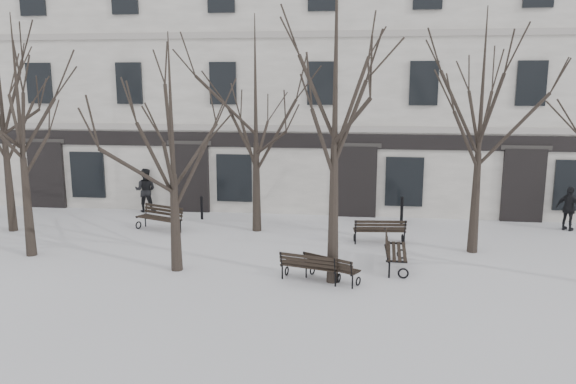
% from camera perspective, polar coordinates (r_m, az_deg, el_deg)
% --- Properties ---
extents(ground, '(100.00, 100.00, 0.00)m').
position_cam_1_polar(ground, '(16.13, -6.10, -8.65)').
color(ground, silver).
rests_on(ground, ground).
extents(building, '(40.40, 10.20, 11.40)m').
position_cam_1_polar(building, '(27.95, -0.03, 11.23)').
color(building, silver).
rests_on(building, ground).
extents(tree_0, '(5.22, 5.22, 7.46)m').
position_cam_1_polar(tree_0, '(19.08, -25.69, 7.70)').
color(tree_0, black).
rests_on(tree_0, ground).
extents(tree_1, '(4.75, 4.75, 6.79)m').
position_cam_1_polar(tree_1, '(16.15, -11.76, 6.64)').
color(tree_1, black).
rests_on(tree_1, ground).
extents(tree_2, '(6.36, 6.36, 9.09)m').
position_cam_1_polar(tree_2, '(14.83, 4.86, 12.04)').
color(tree_2, black).
rests_on(tree_2, ground).
extents(tree_4, '(5.88, 5.88, 8.39)m').
position_cam_1_polar(tree_4, '(22.71, -27.24, 9.41)').
color(tree_4, black).
rests_on(tree_4, ground).
extents(tree_5, '(5.46, 5.46, 7.80)m').
position_cam_1_polar(tree_5, '(20.31, -3.32, 9.48)').
color(tree_5, black).
rests_on(tree_5, ground).
extents(tree_6, '(5.39, 5.39, 7.70)m').
position_cam_1_polar(tree_6, '(18.58, 19.07, 8.57)').
color(tree_6, black).
rests_on(tree_6, ground).
extents(bench_1, '(1.73, 0.99, 0.83)m').
position_cam_1_polar(bench_1, '(15.62, 2.22, -7.51)').
color(bench_1, black).
rests_on(bench_1, ground).
extents(bench_2, '(1.64, 1.25, 0.80)m').
position_cam_1_polar(bench_2, '(15.61, 4.36, -7.61)').
color(bench_2, black).
rests_on(bench_2, ground).
extents(bench_3, '(1.93, 1.31, 0.93)m').
position_cam_1_polar(bench_3, '(21.42, -12.87, -2.51)').
color(bench_3, black).
rests_on(bench_3, ground).
extents(bench_4, '(1.80, 0.80, 0.88)m').
position_cam_1_polar(bench_4, '(19.44, 9.28, -3.83)').
color(bench_4, black).
rests_on(bench_4, ground).
extents(bench_5, '(0.79, 1.98, 0.98)m').
position_cam_1_polar(bench_5, '(17.01, 10.69, -5.84)').
color(bench_5, black).
rests_on(bench_5, ground).
extents(bollard_a, '(0.12, 0.12, 0.96)m').
position_cam_1_polar(bollard_a, '(22.83, -8.76, -1.50)').
color(bollard_a, black).
rests_on(bollard_a, ground).
extents(bollard_b, '(0.14, 0.14, 1.10)m').
position_cam_1_polar(bollard_b, '(22.26, 11.49, -1.72)').
color(bollard_b, black).
rests_on(bollard_b, ground).
extents(pedestrian_b, '(0.98, 0.80, 1.87)m').
position_cam_1_polar(pedestrian_b, '(24.80, -14.19, -1.93)').
color(pedestrian_b, black).
rests_on(pedestrian_b, ground).
extents(pedestrian_c, '(1.00, 0.95, 1.66)m').
position_cam_1_polar(pedestrian_c, '(23.45, 26.50, -3.51)').
color(pedestrian_c, black).
rests_on(pedestrian_c, ground).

